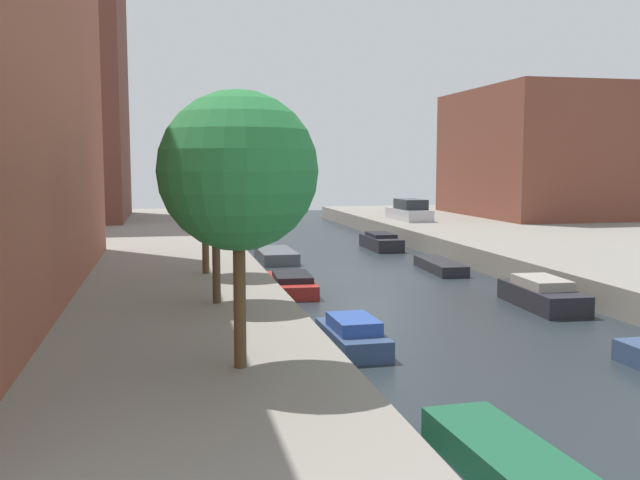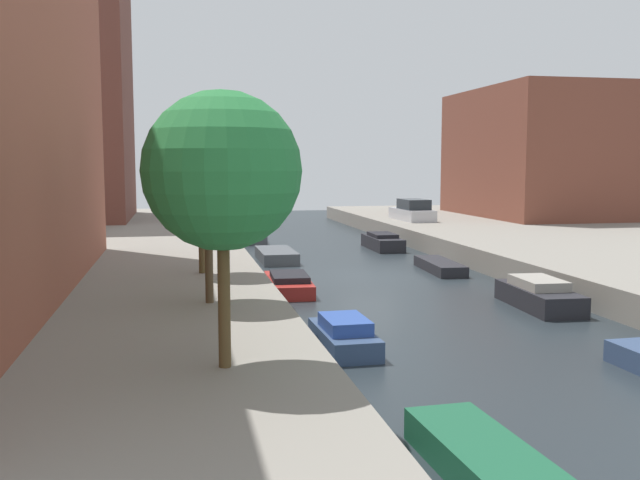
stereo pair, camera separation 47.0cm
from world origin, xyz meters
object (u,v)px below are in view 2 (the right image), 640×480
moored_boat_right_1 (539,295)px  parked_car (412,211)px  moored_boat_right_2 (440,266)px  street_tree_1 (208,182)px  moored_boat_left_3 (276,255)px  moored_boat_left_0 (493,469)px  moored_boat_right_3 (383,242)px  apartment_tower_far (50,64)px  low_block_right (543,153)px  moored_boat_left_4 (252,236)px  moored_boat_left_1 (344,336)px  street_tree_0 (222,171)px  moored_boat_left_2 (289,284)px  moored_boat_left_5 (244,225)px  street_tree_2 (200,155)px

moored_boat_right_1 → parked_car: bearing=81.1°
parked_car → moored_boat_right_2: (-3.99, -15.38, -1.35)m
street_tree_1 → moored_boat_right_1: size_ratio=1.18×
moored_boat_left_3 → moored_boat_left_0: bearing=-90.5°
moored_boat_left_0 → moored_boat_right_3: (6.69, 28.24, 0.13)m
apartment_tower_far → moored_boat_right_1: bearing=-56.1°
moored_boat_left_0 → apartment_tower_far: bearing=107.0°
low_block_right → moored_boat_right_1: 30.00m
street_tree_1 → moored_boat_left_4: size_ratio=1.36×
moored_boat_left_1 → street_tree_1: bearing=151.2°
parked_car → moored_boat_right_3: parked_car is taller
street_tree_0 → low_block_right: bearing=53.6°
low_block_right → moored_boat_right_2: 23.54m
low_block_right → moored_boat_left_4: size_ratio=4.12×
moored_boat_left_1 → moored_boat_left_3: bearing=88.0°
moored_boat_left_0 → moored_boat_left_1: 7.93m
moored_boat_left_1 → moored_boat_left_4: bearing=89.4°
moored_boat_left_2 → moored_boat_right_1: 8.89m
apartment_tower_far → moored_boat_left_2: bearing=-64.0°
low_block_right → street_tree_1: (-25.10, -27.89, -1.25)m
parked_car → moored_boat_left_3: parked_car is taller
parked_car → moored_boat_right_3: bearing=-120.5°
moored_boat_right_1 → moored_boat_right_2: bearing=92.1°
apartment_tower_far → low_block_right: size_ratio=1.46×
moored_boat_left_4 → low_block_right: bearing=12.4°
moored_boat_left_2 → moored_boat_left_5: 24.50m
moored_boat_right_1 → moored_boat_right_2: (-0.30, 8.17, -0.19)m
street_tree_2 → moored_boat_right_1: 12.23m
moored_boat_left_2 → street_tree_1: bearing=-116.0°
moored_boat_right_3 → moored_boat_right_2: bearing=-88.9°
moored_boat_left_5 → apartment_tower_far: bearing=178.5°
street_tree_0 → moored_boat_left_4: 29.84m
moored_boat_left_1 → moored_boat_right_1: size_ratio=0.78×
street_tree_0 → moored_boat_left_0: (3.68, -3.56, -4.33)m
low_block_right → street_tree_2: size_ratio=2.65×
apartment_tower_far → moored_boat_right_1: (19.73, -29.36, -10.88)m
parked_car → moored_boat_right_1: parked_car is taller
street_tree_1 → moored_boat_right_2: (10.52, 10.17, -4.02)m
street_tree_0 → moored_boat_right_3: (10.36, 24.67, -4.20)m
street_tree_2 → moored_boat_left_4: 18.78m
moored_boat_left_1 → moored_boat_right_3: bearing=70.8°
moored_boat_left_1 → moored_boat_left_5: bearing=89.1°
moored_boat_left_1 → parked_car: bearing=67.7°
street_tree_1 → moored_boat_left_3: bearing=75.3°
moored_boat_left_3 → moored_boat_right_3: 7.41m
moored_boat_left_1 → moored_boat_left_4: (0.27, 24.96, 0.02)m
moored_boat_left_0 → moored_boat_left_1: (-0.37, 7.92, 0.09)m
street_tree_2 → moored_boat_left_3: 11.38m
low_block_right → moored_boat_right_3: 18.20m
moored_boat_left_3 → moored_boat_left_5: moored_boat_left_5 is taller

